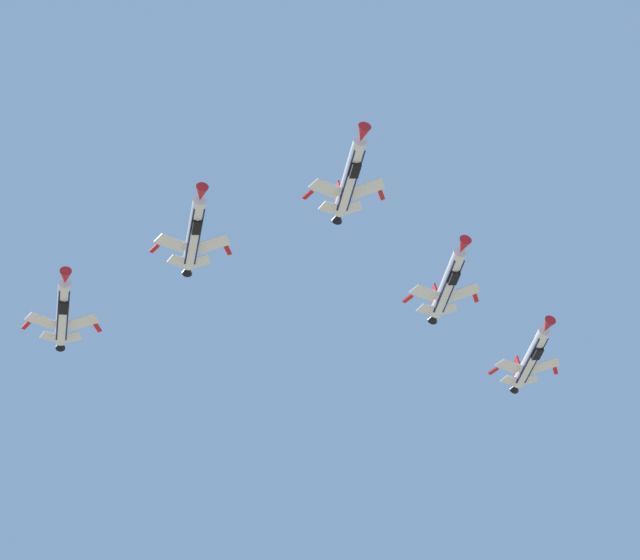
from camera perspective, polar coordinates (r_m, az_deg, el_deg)
fighter_jet_lead at (r=151.69m, az=1.38°, el=4.74°), size 10.33×15.89×4.38m
fighter_jet_left_wing at (r=161.75m, az=5.84°, el=-0.09°), size 10.34×15.89×4.38m
fighter_jet_right_wing at (r=158.36m, az=-5.73°, el=2.18°), size 10.40×15.89×4.39m
fighter_jet_left_outer at (r=176.93m, az=9.58°, el=-3.45°), size 10.38×15.89×4.39m
fighter_jet_right_outer at (r=168.93m, az=-11.60°, el=-1.40°), size 10.43×15.89×4.38m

